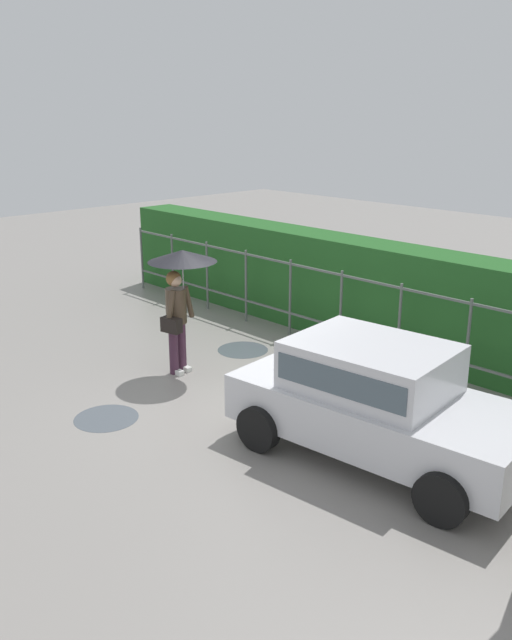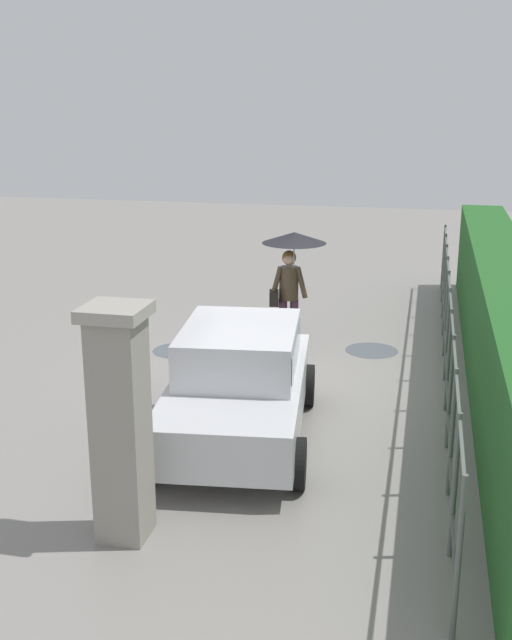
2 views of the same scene
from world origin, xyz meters
name	(u,v)px [view 2 (image 2 of 2)]	position (x,y,z in m)	size (l,w,h in m)	color
ground_plane	(274,373)	(0.00, 0.00, 0.00)	(40.00, 40.00, 0.00)	gray
car	(239,379)	(2.49, 0.03, 0.80)	(3.88, 2.19, 1.48)	silver
pedestrian	(291,260)	(-1.41, 0.01, 1.58)	(1.11, 1.11, 2.07)	#47283D
gate_pillar	(121,422)	(5.06, -0.53, 1.24)	(0.60, 0.60, 2.42)	gray
fence_section	(448,330)	(-0.24, 2.68, 0.83)	(12.51, 0.05, 1.50)	#59605B
hedge_row	(502,326)	(-0.24, 3.48, 0.95)	(13.46, 0.90, 1.90)	#235B23
puddle_near	(179,350)	(-0.76, -1.87, 0.00)	(0.91, 0.91, 0.00)	#4C545B
puddle_far	(372,350)	(-1.50, 1.45, 0.00)	(0.92, 0.92, 0.00)	#4C545B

